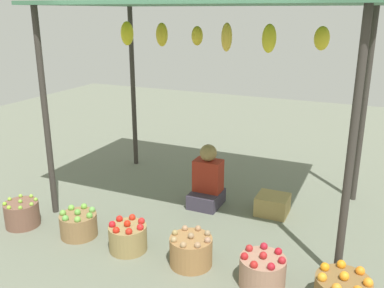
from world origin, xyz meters
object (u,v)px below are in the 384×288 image
at_px(vendor_person, 207,182).
at_px(wooden_crate_near_vendor, 273,205).
at_px(basket_potatoes, 191,251).
at_px(basket_red_tomatoes, 128,237).
at_px(basket_limes, 22,214).
at_px(basket_red_apples, 262,271).
at_px(basket_green_apples, 79,224).

xyz_separation_m(vendor_person, wooden_crate_near_vendor, (0.81, 0.09, -0.18)).
bearing_deg(wooden_crate_near_vendor, vendor_person, -173.76).
bearing_deg(basket_potatoes, basket_red_tomatoes, -177.98).
xyz_separation_m(basket_limes, basket_red_apples, (2.76, 0.04, 0.00)).
xyz_separation_m(basket_potatoes, wooden_crate_near_vendor, (0.45, 1.37, -0.03)).
bearing_deg(wooden_crate_near_vendor, basket_potatoes, -108.13).
bearing_deg(vendor_person, wooden_crate_near_vendor, 6.24).
height_order(basket_limes, basket_red_apples, basket_red_apples).
bearing_deg(basket_red_tomatoes, basket_potatoes, 2.02).
xyz_separation_m(vendor_person, basket_green_apples, (-0.97, -1.28, -0.16)).
distance_m(basket_red_apples, wooden_crate_near_vendor, 1.43).
xyz_separation_m(basket_green_apples, basket_red_tomatoes, (0.64, -0.02, 0.01)).
xyz_separation_m(basket_limes, basket_potatoes, (2.05, 0.08, 0.00)).
bearing_deg(basket_red_apples, basket_potatoes, 177.16).
height_order(vendor_person, basket_green_apples, vendor_person).
xyz_separation_m(basket_red_tomatoes, basket_potatoes, (0.69, 0.02, 0.00)).
relative_size(basket_limes, basket_red_tomatoes, 0.98).
distance_m(vendor_person, basket_red_apples, 1.70).
height_order(basket_limes, basket_red_tomatoes, basket_red_tomatoes).
bearing_deg(basket_red_tomatoes, basket_green_apples, 177.94).
relative_size(vendor_person, wooden_crate_near_vendor, 2.11).
bearing_deg(basket_green_apples, vendor_person, 52.94).
relative_size(basket_green_apples, basket_red_tomatoes, 1.02).
xyz_separation_m(basket_green_apples, wooden_crate_near_vendor, (1.77, 1.37, -0.02)).
bearing_deg(basket_green_apples, wooden_crate_near_vendor, 37.68).
bearing_deg(basket_green_apples, basket_limes, -173.94).
relative_size(basket_limes, basket_potatoes, 0.92).
bearing_deg(basket_red_apples, wooden_crate_near_vendor, 100.40).
distance_m(vendor_person, wooden_crate_near_vendor, 0.83).
bearing_deg(basket_potatoes, vendor_person, 105.60).
bearing_deg(wooden_crate_near_vendor, basket_red_tomatoes, -129.22).
bearing_deg(basket_potatoes, basket_green_apples, -179.94).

